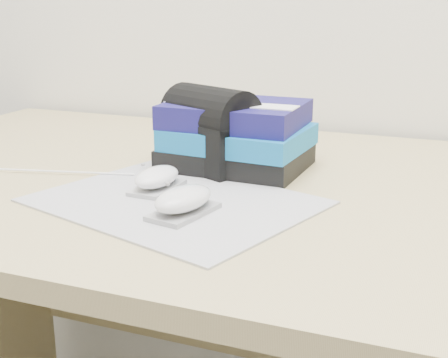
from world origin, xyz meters
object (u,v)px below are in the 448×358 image
at_px(desk, 300,309).
at_px(pouch, 211,130).
at_px(mouse_rear, 157,179).
at_px(book_stack, 237,136).
at_px(mouse_front, 183,201).

height_order(desk, pouch, pouch).
relative_size(desk, mouse_rear, 17.13).
relative_size(mouse_rear, book_stack, 0.40).
bearing_deg(mouse_rear, pouch, 79.19).
distance_m(desk, mouse_front, 0.36).
xyz_separation_m(desk, pouch, (-0.15, -0.02, 0.30)).
xyz_separation_m(mouse_rear, mouse_front, (0.08, -0.08, 0.00)).
xyz_separation_m(desk, mouse_front, (-0.10, -0.24, 0.26)).
relative_size(book_stack, pouch, 1.36).
height_order(book_stack, pouch, pouch).
bearing_deg(book_stack, mouse_rear, -110.14).
relative_size(mouse_rear, pouch, 0.55).
bearing_deg(mouse_rear, mouse_front, -45.25).
height_order(desk, book_stack, book_stack).
xyz_separation_m(mouse_front, book_stack, (-0.02, 0.25, 0.03)).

